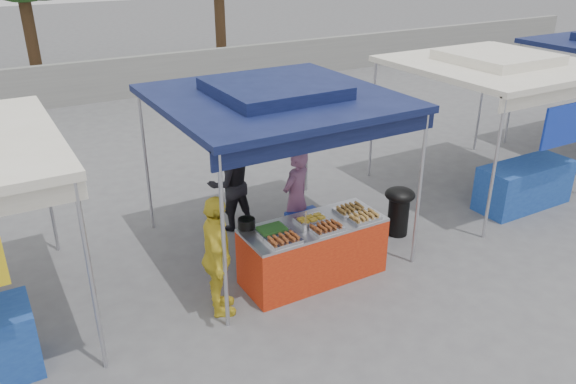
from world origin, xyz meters
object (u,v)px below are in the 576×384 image
vendor_table (313,251)px  helper_man (230,184)px  wok_burner (399,207)px  customer_person (217,257)px  cooking_pot (247,223)px  vendor_woman (296,198)px

vendor_table → helper_man: size_ratio=1.28×
wok_burner → customer_person: 3.39m
cooking_pot → vendor_table: bearing=-22.6°
cooking_pot → vendor_woman: (1.14, 0.62, -0.14)m
vendor_table → vendor_woman: 1.07m
vendor_table → helper_man: bearing=100.1°
vendor_table → customer_person: bearing=-176.7°
customer_person → helper_man: bearing=-9.8°
wok_burner → customer_person: customer_person is taller
vendor_table → cooking_pot: size_ratio=8.64×
cooking_pot → vendor_woman: vendor_woman is taller
cooking_pot → helper_man: size_ratio=0.15×
vendor_table → wok_burner: (1.87, 0.40, 0.06)m
vendor_table → customer_person: customer_person is taller
vendor_woman → wok_burner: bearing=137.0°
wok_burner → helper_man: size_ratio=0.52×
wok_burner → helper_man: (-2.22, 1.57, 0.30)m
cooking_pot → customer_person: (-0.62, -0.44, -0.11)m
helper_man → wok_burner: bearing=144.0°
vendor_table → customer_person: 1.52m
cooking_pot → helper_man: bearing=73.0°
helper_man → vendor_woman: bearing=122.3°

